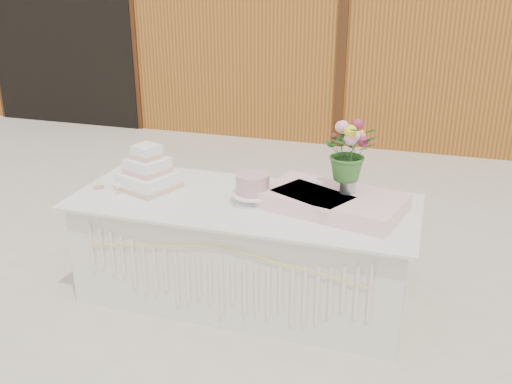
# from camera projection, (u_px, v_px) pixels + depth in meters

# --- Properties ---
(ground) EXTENTS (80.00, 80.00, 0.00)m
(ground) POSITION_uv_depth(u_px,v_px,m) (244.00, 296.00, 4.23)
(ground) COLOR beige
(ground) RESTS_ON ground
(barn) EXTENTS (12.60, 4.60, 3.30)m
(barn) POSITION_uv_depth(u_px,v_px,m) (364.00, 7.00, 8.93)
(barn) COLOR #A96623
(barn) RESTS_ON ground
(cake_table) EXTENTS (2.40, 1.00, 0.77)m
(cake_table) POSITION_uv_depth(u_px,v_px,m) (243.00, 250.00, 4.09)
(cake_table) COLOR silver
(cake_table) RESTS_ON ground
(wedding_cake) EXTENTS (0.46, 0.46, 0.33)m
(wedding_cake) POSITION_uv_depth(u_px,v_px,m) (148.00, 174.00, 4.13)
(wedding_cake) COLOR white
(wedding_cake) RESTS_ON cake_table
(pink_cake_stand) EXTENTS (0.29, 0.29, 0.21)m
(pink_cake_stand) POSITION_uv_depth(u_px,v_px,m) (253.00, 187.00, 3.87)
(pink_cake_stand) COLOR white
(pink_cake_stand) RESTS_ON cake_table
(satin_runner) EXTENTS (1.00, 0.72, 0.11)m
(satin_runner) POSITION_uv_depth(u_px,v_px,m) (333.00, 201.00, 3.79)
(satin_runner) COLOR #F9C9C8
(satin_runner) RESTS_ON cake_table
(flower_vase) EXTENTS (0.10, 0.10, 0.14)m
(flower_vase) POSITION_uv_depth(u_px,v_px,m) (348.00, 183.00, 3.76)
(flower_vase) COLOR #A2A3A7
(flower_vase) RESTS_ON satin_runner
(bouquet) EXTENTS (0.42, 0.40, 0.38)m
(bouquet) POSITION_uv_depth(u_px,v_px,m) (350.00, 144.00, 3.66)
(bouquet) COLOR #38712D
(bouquet) RESTS_ON flower_vase
(loose_flowers) EXTENTS (0.18, 0.40, 0.02)m
(loose_flowers) POSITION_uv_depth(u_px,v_px,m) (122.00, 179.00, 4.31)
(loose_flowers) COLOR #CB7C8D
(loose_flowers) RESTS_ON cake_table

